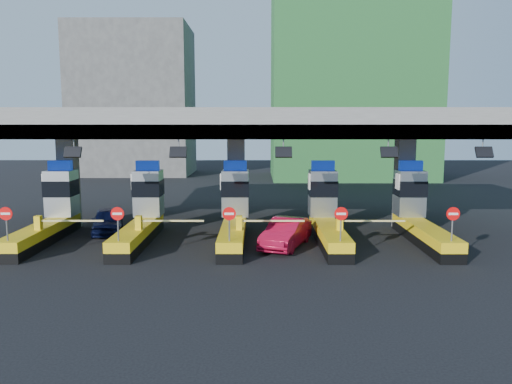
{
  "coord_description": "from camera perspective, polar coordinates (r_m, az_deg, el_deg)",
  "views": [
    {
      "loc": [
        1.25,
        -26.54,
        6.22
      ],
      "look_at": [
        1.19,
        0.0,
        2.6
      ],
      "focal_mm": 35.0,
      "sensor_mm": 36.0,
      "label": 1
    }
  ],
  "objects": [
    {
      "name": "toll_lane_right",
      "position": [
        27.5,
        7.98,
        -2.4
      ],
      "size": [
        4.43,
        8.0,
        4.16
      ],
      "color": "black",
      "rests_on": "ground"
    },
    {
      "name": "toll_lane_center",
      "position": [
        27.27,
        -2.49,
        -2.42
      ],
      "size": [
        4.43,
        8.0,
        4.16
      ],
      "color": "black",
      "rests_on": "ground"
    },
    {
      "name": "bg_building_concrete",
      "position": [
        64.43,
        -13.77,
        10.03
      ],
      "size": [
        14.0,
        10.0,
        18.0
      ],
      "primitive_type": "cube",
      "color": "#4C4C49",
      "rests_on": "ground"
    },
    {
      "name": "van",
      "position": [
        29.98,
        -16.62,
        -3.15
      ],
      "size": [
        2.66,
        4.44,
        1.42
      ],
      "primitive_type": "imported",
      "rotation": [
        0.0,
        0.0,
        0.25
      ],
      "color": "black",
      "rests_on": "ground"
    },
    {
      "name": "toll_canopy",
      "position": [
        29.43,
        -2.32,
        7.6
      ],
      "size": [
        28.0,
        12.09,
        7.0
      ],
      "color": "slate",
      "rests_on": "ground"
    },
    {
      "name": "toll_lane_far_right",
      "position": [
        28.62,
        17.96,
        -2.31
      ],
      "size": [
        4.43,
        8.0,
        4.16
      ],
      "color": "black",
      "rests_on": "ground"
    },
    {
      "name": "red_car",
      "position": [
        25.45,
        3.44,
        -4.69
      ],
      "size": [
        3.03,
        4.7,
        1.46
      ],
      "primitive_type": "imported",
      "rotation": [
        0.0,
        0.0,
        -0.36
      ],
      "color": "#B00D2D",
      "rests_on": "ground"
    },
    {
      "name": "toll_lane_far_left",
      "position": [
        29.47,
        -22.32,
        -2.23
      ],
      "size": [
        4.43,
        8.0,
        4.16
      ],
      "color": "black",
      "rests_on": "ground"
    },
    {
      "name": "ground",
      "position": [
        27.28,
        -2.5,
        -5.41
      ],
      "size": [
        120.0,
        120.0,
        0.0
      ],
      "primitive_type": "plane",
      "color": "black",
      "rests_on": "ground"
    },
    {
      "name": "bg_building_scaffold",
      "position": [
        60.02,
        10.83,
        15.09
      ],
      "size": [
        18.0,
        12.0,
        28.0
      ],
      "primitive_type": "cube",
      "color": "#1E5926",
      "rests_on": "ground"
    },
    {
      "name": "toll_lane_left",
      "position": [
        27.95,
        -12.79,
        -2.36
      ],
      "size": [
        4.43,
        8.0,
        4.16
      ],
      "color": "black",
      "rests_on": "ground"
    }
  ]
}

